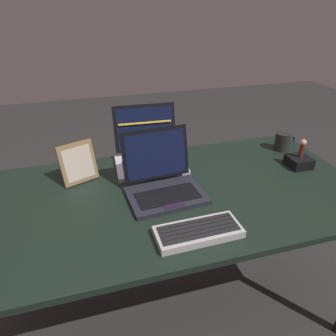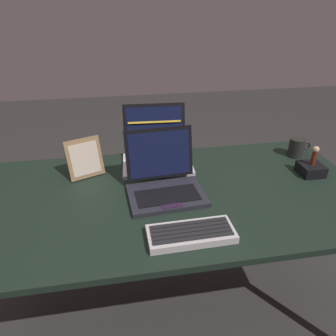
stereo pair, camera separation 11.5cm
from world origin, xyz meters
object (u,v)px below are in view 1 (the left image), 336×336
(external_keyboard, at_px, (199,232))
(figurine, at_px, (302,147))
(photo_frame, at_px, (78,163))
(coffee_mug, at_px, (283,141))
(laptop_front, at_px, (163,182))
(laptop_rear, at_px, (149,153))
(figurine_stand, at_px, (299,162))

(external_keyboard, relative_size, figurine, 3.29)
(figurine, bearing_deg, photo_frame, 171.34)
(coffee_mug, bearing_deg, photo_frame, -178.47)
(laptop_front, xyz_separation_m, photo_frame, (-0.32, 0.19, 0.04))
(laptop_rear, xyz_separation_m, figurine, (0.67, -0.23, 0.05))
(external_keyboard, xyz_separation_m, figurine, (0.62, 0.32, 0.08))
(figurine_stand, height_order, figurine, figurine)
(laptop_rear, height_order, coffee_mug, laptop_rear)
(figurine, relative_size, coffee_mug, 0.79)
(coffee_mug, bearing_deg, laptop_front, -162.87)
(coffee_mug, bearing_deg, figurine, -98.96)
(laptop_rear, relative_size, figurine, 3.72)
(laptop_rear, bearing_deg, laptop_front, -90.86)
(photo_frame, xyz_separation_m, figurine, (0.99, -0.15, 0.01))
(photo_frame, height_order, coffee_mug, photo_frame)
(figurine_stand, bearing_deg, external_keyboard, -153.03)
(photo_frame, height_order, figurine, photo_frame)
(figurine_stand, bearing_deg, photo_frame, 171.34)
(laptop_front, bearing_deg, figurine, 3.18)
(photo_frame, distance_m, coffee_mug, 1.02)
(laptop_front, height_order, figurine_stand, laptop_front)
(laptop_front, xyz_separation_m, figurine, (0.67, 0.04, 0.05))
(photo_frame, bearing_deg, figurine, -8.66)
(laptop_front, distance_m, laptop_rear, 0.27)
(laptop_front, height_order, figurine, laptop_front)
(external_keyboard, xyz_separation_m, figurine_stand, (0.62, 0.32, 0.01))
(external_keyboard, relative_size, figurine_stand, 2.92)
(figurine_stand, bearing_deg, figurine, 3.58)
(photo_frame, relative_size, figurine, 1.96)
(figurine, height_order, coffee_mug, figurine)
(figurine_stand, distance_m, figurine, 0.07)
(laptop_rear, height_order, figurine_stand, laptop_rear)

